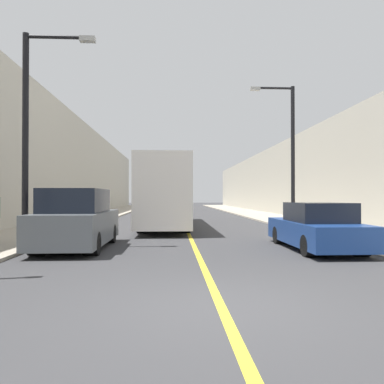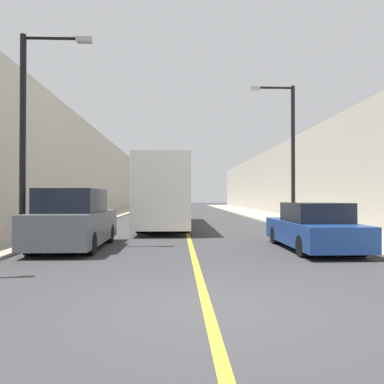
{
  "view_description": "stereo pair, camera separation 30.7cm",
  "coord_description": "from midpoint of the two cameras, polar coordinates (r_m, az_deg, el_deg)",
  "views": [
    {
      "loc": [
        -0.76,
        -5.72,
        1.7
      ],
      "look_at": [
        0.31,
        14.22,
        1.95
      ],
      "focal_mm": 35.0,
      "sensor_mm": 36.0,
      "label": 1
    },
    {
      "loc": [
        -0.45,
        -5.73,
        1.7
      ],
      "look_at": [
        0.31,
        14.22,
        1.95
      ],
      "focal_mm": 35.0,
      "sensor_mm": 36.0,
      "label": 2
    }
  ],
  "objects": [
    {
      "name": "building_row_right",
      "position": [
        37.6,
        14.95,
        1.75
      ],
      "size": [
        4.0,
        72.0,
        6.61
      ],
      "primitive_type": "cube",
      "color": "#B7B2A3",
      "rests_on": "ground"
    },
    {
      "name": "bus",
      "position": [
        21.6,
        -4.5,
        -0.15
      ],
      "size": [
        2.48,
        12.94,
        3.58
      ],
      "color": "silver",
      "rests_on": "ground"
    },
    {
      "name": "sidewalk_left",
      "position": [
        36.35,
        -13.35,
        -3.29
      ],
      "size": [
        3.84,
        72.0,
        0.1
      ],
      "primitive_type": "cube",
      "color": "#A89E8C",
      "rests_on": "ground"
    },
    {
      "name": "ground_plane",
      "position": [
        6.0,
        2.97,
        -17.18
      ],
      "size": [
        200.0,
        200.0,
        0.0
      ],
      "primitive_type": "plane",
      "color": "#38383A"
    },
    {
      "name": "road_center_line",
      "position": [
        35.77,
        -2.08,
        -3.43
      ],
      "size": [
        0.16,
        72.0,
        0.01
      ],
      "primitive_type": "cube",
      "color": "gold",
      "rests_on": "ground"
    },
    {
      "name": "street_lamp_left",
      "position": [
        13.33,
        -23.83,
        9.4
      ],
      "size": [
        2.31,
        0.24,
        6.87
      ],
      "color": "black",
      "rests_on": "sidewalk_left"
    },
    {
      "name": "building_row_left",
      "position": [
        37.31,
        -19.28,
        3.44
      ],
      "size": [
        4.0,
        72.0,
        8.75
      ],
      "primitive_type": "cube",
      "color": "#B7B2A3",
      "rests_on": "ground"
    },
    {
      "name": "parked_suv_left",
      "position": [
        12.83,
        -17.75,
        -4.26
      ],
      "size": [
        1.97,
        4.81,
        1.95
      ],
      "color": "#51565B",
      "rests_on": "ground"
    },
    {
      "name": "car_right_near",
      "position": [
        12.69,
        17.8,
        -5.28
      ],
      "size": [
        1.88,
        4.78,
        1.51
      ],
      "color": "navy",
      "rests_on": "ground"
    },
    {
      "name": "street_lamp_right",
      "position": [
        20.02,
        14.16,
        6.62
      ],
      "size": [
        2.31,
        0.24,
        7.3
      ],
      "color": "black",
      "rests_on": "sidewalk_right"
    },
    {
      "name": "sidewalk_right",
      "position": [
        36.58,
        9.11,
        -3.29
      ],
      "size": [
        3.84,
        72.0,
        0.1
      ],
      "primitive_type": "cube",
      "color": "#A89E8C",
      "rests_on": "ground"
    }
  ]
}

